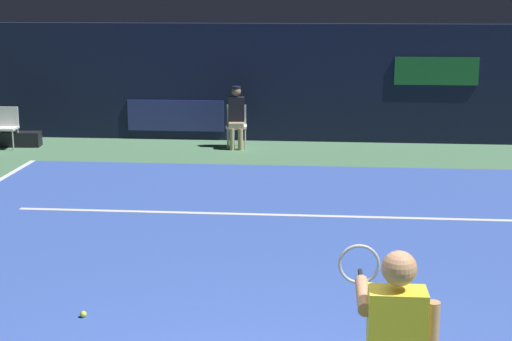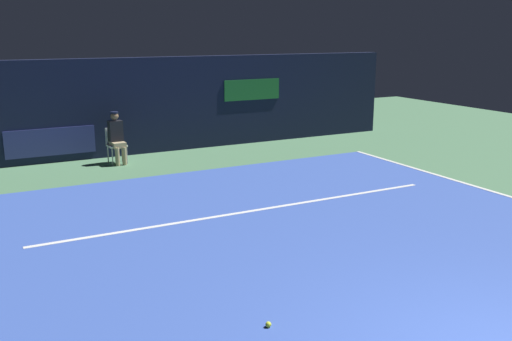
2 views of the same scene
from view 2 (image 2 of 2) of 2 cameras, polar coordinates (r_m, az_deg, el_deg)
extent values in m
plane|color=#4C7A56|center=(9.13, 4.89, -7.30)|extent=(30.69, 30.69, 0.00)
cube|color=#3856B2|center=(9.13, 4.89, -7.27)|extent=(10.25, 10.45, 0.01)
cube|color=white|center=(10.62, -0.41, -4.09)|extent=(8.00, 0.10, 0.01)
cube|color=#141933|center=(15.89, -10.60, 6.45)|extent=(15.32, 0.30, 2.60)
cube|color=navy|center=(15.29, -19.93, 2.72)|extent=(2.20, 0.04, 0.70)
cube|color=#1E6B2D|center=(16.86, -0.40, 8.13)|extent=(1.80, 0.04, 0.60)
cube|color=white|center=(14.79, -13.81, 2.44)|extent=(0.47, 0.44, 0.04)
cube|color=white|center=(14.93, -14.12, 3.43)|extent=(0.42, 0.07, 0.42)
cylinder|color=#B2B2B7|center=(14.62, -14.23, 1.36)|extent=(0.03, 0.03, 0.46)
cylinder|color=#B2B2B7|center=(14.74, -12.86, 1.54)|extent=(0.03, 0.03, 0.46)
cylinder|color=#B2B2B7|center=(14.93, -14.65, 1.60)|extent=(0.03, 0.03, 0.46)
cylinder|color=#B2B2B7|center=(15.05, -13.31, 1.77)|extent=(0.03, 0.03, 0.46)
cube|color=tan|center=(14.70, -13.72, 2.54)|extent=(0.35, 0.43, 0.14)
cylinder|color=tan|center=(14.56, -13.75, 1.35)|extent=(0.11, 0.11, 0.46)
cylinder|color=tan|center=(14.62, -13.09, 1.43)|extent=(0.11, 0.11, 0.46)
cube|color=black|center=(14.76, -13.95, 3.87)|extent=(0.36, 0.25, 0.52)
sphere|color=#8C6647|center=(14.70, -14.03, 5.33)|extent=(0.20, 0.20, 0.20)
cylinder|color=#141933|center=(14.69, -14.05, 5.68)|extent=(0.19, 0.19, 0.04)
sphere|color=#CCE033|center=(6.68, 1.25, -15.21)|extent=(0.07, 0.07, 0.07)
camera|label=1|loc=(5.63, 84.12, 1.18)|focal=54.08mm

